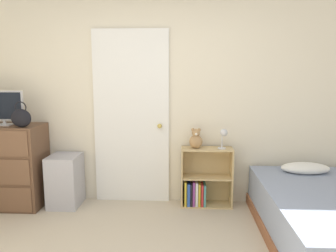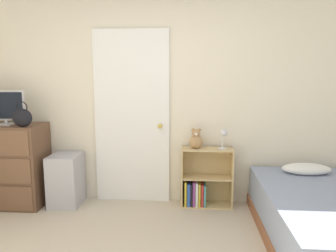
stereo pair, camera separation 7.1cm
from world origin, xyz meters
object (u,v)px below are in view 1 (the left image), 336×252
(dresser, at_px, (9,166))
(bookshelf, at_px, (202,183))
(bed, at_px, (330,219))
(desk_lamp, at_px, (224,135))
(teddy_bear, at_px, (196,140))
(storage_bin, at_px, (65,180))
(tv, at_px, (3,107))
(handbag, at_px, (21,118))

(dresser, distance_m, bookshelf, 2.30)
(dresser, distance_m, bed, 3.51)
(dresser, bearing_deg, desk_lamp, 2.04)
(teddy_bear, bearing_deg, dresser, -176.77)
(storage_bin, distance_m, bookshelf, 1.64)
(tv, xyz_separation_m, handbag, (0.27, -0.14, -0.10))
(teddy_bear, bearing_deg, storage_bin, -176.98)
(tv, distance_m, teddy_bear, 2.25)
(tv, relative_size, teddy_bear, 1.97)
(handbag, height_order, teddy_bear, handbag)
(teddy_bear, height_order, bed, teddy_bear)
(dresser, distance_m, handbag, 0.67)
(desk_lamp, bearing_deg, bookshelf, 169.86)
(bookshelf, xyz_separation_m, bed, (1.14, -0.84, -0.04))
(tv, bearing_deg, bed, -11.50)
(handbag, xyz_separation_m, bed, (3.16, -0.56, -0.85))
(handbag, height_order, desk_lamp, handbag)
(dresser, relative_size, desk_lamp, 4.14)
(bookshelf, bearing_deg, dresser, -176.70)
(dresser, distance_m, storage_bin, 0.68)
(handbag, distance_m, teddy_bear, 1.98)
(tv, xyz_separation_m, desk_lamp, (2.53, 0.10, -0.32))
(dresser, bearing_deg, storage_bin, 3.72)
(tv, height_order, bed, tv)
(handbag, xyz_separation_m, desk_lamp, (2.26, 0.24, -0.22))
(tv, height_order, storage_bin, tv)
(dresser, xyz_separation_m, bookshelf, (2.29, 0.13, -0.21))
(storage_bin, height_order, teddy_bear, teddy_bear)
(dresser, xyz_separation_m, desk_lamp, (2.52, 0.09, 0.38))
(storage_bin, distance_m, bed, 2.88)
(dresser, distance_m, desk_lamp, 2.55)
(tv, xyz_separation_m, bookshelf, (2.29, 0.14, -0.91))
(handbag, relative_size, teddy_bear, 1.22)
(dresser, height_order, desk_lamp, dresser)
(storage_bin, relative_size, teddy_bear, 2.59)
(dresser, height_order, tv, tv)
(teddy_bear, bearing_deg, handbag, -171.85)
(teddy_bear, bearing_deg, tv, -176.49)
(tv, xyz_separation_m, storage_bin, (0.66, 0.05, -0.88))
(storage_bin, height_order, bed, storage_bin)
(tv, distance_m, desk_lamp, 2.55)
(handbag, xyz_separation_m, storage_bin, (0.39, 0.20, -0.78))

